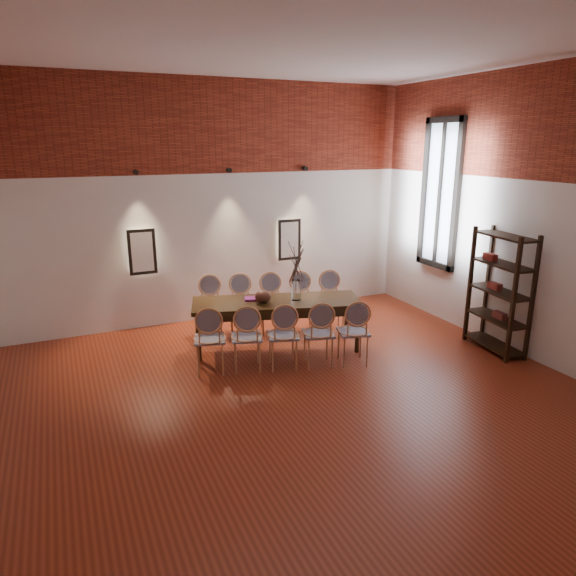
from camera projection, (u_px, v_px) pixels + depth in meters
name	position (u px, v px, depth m)	size (l,w,h in m)	color
floor	(309.00, 405.00, 6.11)	(7.00, 7.00, 0.02)	maroon
ceiling	(313.00, 35.00, 5.00)	(7.00, 7.00, 0.02)	silver
wall_back	(216.00, 203.00, 8.67)	(7.00, 0.10, 4.00)	silver
wall_right	(544.00, 219.00, 6.96)	(0.10, 7.00, 4.00)	silver
brick_band_back	(215.00, 126.00, 8.26)	(7.00, 0.02, 1.50)	maroon
brick_band_right	(554.00, 122.00, 6.59)	(0.02, 7.00, 1.50)	maroon
niche_left	(142.00, 252.00, 8.26)	(0.36, 0.06, 0.66)	#FFEAC6
niche_right	(289.00, 239.00, 9.29)	(0.36, 0.06, 0.66)	#FFEAC6
spot_fixture_left	(136.00, 172.00, 7.89)	(0.08, 0.08, 0.10)	black
spot_fixture_mid	(229.00, 170.00, 8.48)	(0.08, 0.08, 0.10)	black
spot_fixture_right	(305.00, 168.00, 9.04)	(0.08, 0.08, 0.10)	black
window_glass	(441.00, 194.00, 8.64)	(0.02, 0.78, 2.38)	silver
window_frame	(440.00, 194.00, 8.63)	(0.08, 0.90, 2.50)	black
window_mullion	(440.00, 194.00, 8.63)	(0.06, 0.06, 2.40)	black
dining_table	(277.00, 325.00, 7.66)	(2.47, 0.79, 0.75)	#36210D
chair_near_a	(210.00, 339.00, 6.86)	(0.44, 0.44, 0.94)	tan
chair_near_b	(247.00, 337.00, 6.92)	(0.44, 0.44, 0.94)	tan
chair_near_c	(283.00, 335.00, 6.99)	(0.44, 0.44, 0.94)	tan
chair_near_d	(318.00, 333.00, 7.06)	(0.44, 0.44, 0.94)	tan
chair_near_e	(353.00, 331.00, 7.12)	(0.44, 0.44, 0.94)	tan
chair_far_a	(210.00, 308.00, 8.14)	(0.44, 0.44, 0.94)	tan
chair_far_b	(241.00, 306.00, 8.21)	(0.44, 0.44, 0.94)	tan
chair_far_c	(272.00, 305.00, 8.28)	(0.44, 0.44, 0.94)	tan
chair_far_d	(302.00, 304.00, 8.34)	(0.44, 0.44, 0.94)	tan
chair_far_e	(332.00, 302.00, 8.41)	(0.44, 0.44, 0.94)	tan
vase	(296.00, 290.00, 7.55)	(0.14, 0.14, 0.30)	silver
dried_branches	(296.00, 260.00, 7.43)	(0.50, 0.50, 0.70)	#442F26
bowl	(263.00, 296.00, 7.46)	(0.24, 0.24, 0.18)	#552A1C
book	(253.00, 299.00, 7.61)	(0.26, 0.18, 0.03)	#7D1870
shelving_rack	(500.00, 292.00, 7.47)	(0.38, 1.00, 1.80)	black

